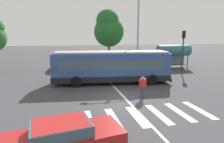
# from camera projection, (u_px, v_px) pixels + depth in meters

# --- Properties ---
(ground_plane) EXTENTS (160.00, 160.00, 0.00)m
(ground_plane) POSITION_uv_depth(u_px,v_px,m) (123.00, 99.00, 13.82)
(ground_plane) COLOR #3D3D42
(city_transit_bus) EXTENTS (11.23, 4.01, 3.06)m
(city_transit_bus) POSITION_uv_depth(u_px,v_px,m) (111.00, 67.00, 18.10)
(city_transit_bus) COLOR black
(city_transit_bus) RESTS_ON ground_plane
(pedestrian_crossing_street) EXTENTS (0.58, 0.29, 1.72)m
(pedestrian_crossing_street) POSITION_uv_depth(u_px,v_px,m) (143.00, 85.00, 13.74)
(pedestrian_crossing_street) COLOR #333856
(pedestrian_crossing_street) RESTS_ON ground_plane
(foreground_sedan) EXTENTS (4.72, 2.48, 1.35)m
(foreground_sedan) POSITION_uv_depth(u_px,v_px,m) (63.00, 136.00, 7.16)
(foreground_sedan) COLOR black
(foreground_sedan) RESTS_ON ground_plane
(parked_car_blue) EXTENTS (2.05, 4.59, 1.35)m
(parked_car_blue) POSITION_uv_depth(u_px,v_px,m) (59.00, 64.00, 25.24)
(parked_car_blue) COLOR black
(parked_car_blue) RESTS_ON ground_plane
(parked_car_red) EXTENTS (2.03, 4.58, 1.35)m
(parked_car_red) POSITION_uv_depth(u_px,v_px,m) (80.00, 64.00, 25.79)
(parked_car_red) COLOR black
(parked_car_red) RESTS_ON ground_plane
(parked_car_silver) EXTENTS (2.01, 4.57, 1.35)m
(parked_car_silver) POSITION_uv_depth(u_px,v_px,m) (100.00, 63.00, 26.47)
(parked_car_silver) COLOR black
(parked_car_silver) RESTS_ON ground_plane
(parked_car_teal) EXTENTS (1.92, 4.52, 1.35)m
(parked_car_teal) POSITION_uv_depth(u_px,v_px,m) (118.00, 63.00, 26.67)
(parked_car_teal) COLOR black
(parked_car_teal) RESTS_ON ground_plane
(parked_car_black) EXTENTS (1.89, 4.51, 1.35)m
(parked_car_black) POSITION_uv_depth(u_px,v_px,m) (137.00, 62.00, 27.47)
(parked_car_black) COLOR black
(parked_car_black) RESTS_ON ground_plane
(parked_car_champagne) EXTENTS (1.98, 4.55, 1.35)m
(parked_car_champagne) POSITION_uv_depth(u_px,v_px,m) (152.00, 61.00, 28.53)
(parked_car_champagne) COLOR black
(parked_car_champagne) RESTS_ON ground_plane
(traffic_light_far_corner) EXTENTS (0.33, 0.32, 5.09)m
(traffic_light_far_corner) POSITION_uv_depth(u_px,v_px,m) (183.00, 45.00, 22.85)
(traffic_light_far_corner) COLOR #28282B
(traffic_light_far_corner) RESTS_ON ground_plane
(bus_stop_shelter) EXTENTS (4.72, 1.54, 3.25)m
(bus_stop_shelter) POSITION_uv_depth(u_px,v_px,m) (174.00, 51.00, 26.43)
(bus_stop_shelter) COLOR #28282B
(bus_stop_shelter) RESTS_ON ground_plane
(twin_arm_street_lamp) EXTENTS (3.91, 0.32, 9.20)m
(twin_arm_street_lamp) POSITION_uv_depth(u_px,v_px,m) (138.00, 27.00, 23.51)
(twin_arm_street_lamp) COLOR #939399
(twin_arm_street_lamp) RESTS_ON ground_plane
(background_tree_right) EXTENTS (5.18, 5.18, 8.93)m
(background_tree_right) POSITION_uv_depth(u_px,v_px,m) (108.00, 29.00, 32.82)
(background_tree_right) COLOR brown
(background_tree_right) RESTS_ON ground_plane
(crosswalk_painted_stripes) EXTENTS (7.23, 2.92, 0.01)m
(crosswalk_painted_stripes) POSITION_uv_depth(u_px,v_px,m) (148.00, 115.00, 10.93)
(crosswalk_painted_stripes) COLOR silver
(crosswalk_painted_stripes) RESTS_ON ground_plane
(lane_center_line) EXTENTS (0.16, 24.00, 0.01)m
(lane_center_line) POSITION_uv_depth(u_px,v_px,m) (118.00, 91.00, 15.77)
(lane_center_line) COLOR silver
(lane_center_line) RESTS_ON ground_plane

